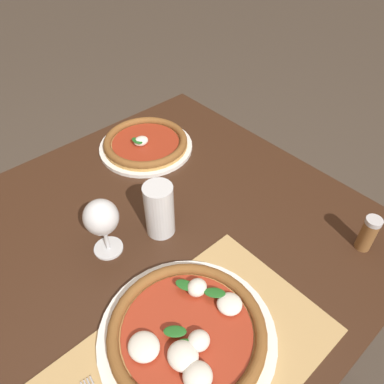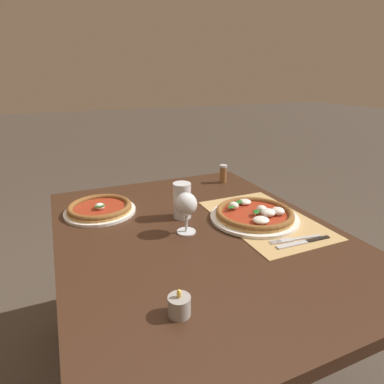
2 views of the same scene
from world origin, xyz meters
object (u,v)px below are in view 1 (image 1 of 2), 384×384
Objects in this scene: pint_glass at (159,211)px; pizza_far at (146,143)px; pepper_shaker at (368,233)px; wine_glass at (101,219)px; pizza_near at (188,332)px.

pizza_far is at bearing 59.22° from pint_glass.
pepper_shaker is (0.33, -0.37, -0.02)m from pint_glass.
wine_glass is at bearing 138.57° from pepper_shaker.
pizza_near is 2.27× the size of wine_glass.
wine_glass is (-0.31, -0.26, 0.09)m from pizza_far.
pizza_near is 0.31m from wine_glass.
pint_glass reaches higher than pepper_shaker.
wine_glass is 1.07× the size of pint_glass.
pizza_near is at bearing -119.47° from pizza_far.
pizza_near reaches higher than pizza_far.
wine_glass is at bearing 164.37° from pint_glass.
pizza_far is at bearing 60.53° from pizza_near.
pizza_near is 0.48m from pepper_shaker.
pint_glass is 0.49m from pepper_shaker.
wine_glass is 0.14m from pint_glass.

